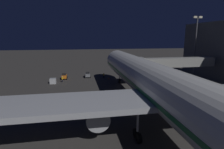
{
  "coord_description": "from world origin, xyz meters",
  "views": [
    {
      "loc": [
        11.18,
        33.42,
        13.02
      ],
      "look_at": [
        3.0,
        -11.34,
        3.5
      ],
      "focal_mm": 28.96,
      "sensor_mm": 36.0,
      "label": 1
    }
  ],
  "objects_px": {
    "jet_bridge": "(168,63)",
    "traffic_cone_nose_port": "(122,77)",
    "apron_floodlight_mast": "(195,43)",
    "baggage_tug_lead": "(64,77)",
    "traffic_cone_nose_starboard": "(109,78)",
    "baggage_container_near_belt": "(53,81)",
    "ground_crew_near_nose_gear": "(104,75)",
    "baggage_tug_spare": "(88,75)",
    "ground_crew_under_port_wing": "(62,79)",
    "airliner_at_gate": "(166,91)"
  },
  "relations": [
    {
      "from": "baggage_tug_spare",
      "to": "apron_floodlight_mast",
      "type": "bearing_deg",
      "value": 171.09
    },
    {
      "from": "traffic_cone_nose_port",
      "to": "baggage_container_near_belt",
      "type": "bearing_deg",
      "value": 7.86
    },
    {
      "from": "airliner_at_gate",
      "to": "baggage_tug_lead",
      "type": "distance_m",
      "value": 39.47
    },
    {
      "from": "jet_bridge",
      "to": "traffic_cone_nose_starboard",
      "type": "xyz_separation_m",
      "value": [
        14.91,
        -9.31,
        -5.82
      ]
    },
    {
      "from": "baggage_tug_spare",
      "to": "ground_crew_under_port_wing",
      "type": "distance_m",
      "value": 8.98
    },
    {
      "from": "jet_bridge",
      "to": "apron_floodlight_mast",
      "type": "relative_size",
      "value": 1.24
    },
    {
      "from": "baggage_container_near_belt",
      "to": "traffic_cone_nose_starboard",
      "type": "bearing_deg",
      "value": -170.08
    },
    {
      "from": "ground_crew_under_port_wing",
      "to": "traffic_cone_nose_starboard",
      "type": "relative_size",
      "value": 3.15
    },
    {
      "from": "baggage_container_near_belt",
      "to": "traffic_cone_nose_starboard",
      "type": "relative_size",
      "value": 3.09
    },
    {
      "from": "airliner_at_gate",
      "to": "traffic_cone_nose_port",
      "type": "relative_size",
      "value": 126.63
    },
    {
      "from": "baggage_container_near_belt",
      "to": "traffic_cone_nose_port",
      "type": "distance_m",
      "value": 21.11
    },
    {
      "from": "jet_bridge",
      "to": "baggage_tug_lead",
      "type": "relative_size",
      "value": 10.04
    },
    {
      "from": "airliner_at_gate",
      "to": "baggage_tug_spare",
      "type": "distance_m",
      "value": 38.12
    },
    {
      "from": "apron_floodlight_mast",
      "to": "baggage_tug_spare",
      "type": "relative_size",
      "value": 7.5
    },
    {
      "from": "baggage_tug_spare",
      "to": "ground_crew_near_nose_gear",
      "type": "xyz_separation_m",
      "value": [
        -5.06,
        1.83,
        0.13
      ]
    },
    {
      "from": "traffic_cone_nose_port",
      "to": "traffic_cone_nose_starboard",
      "type": "relative_size",
      "value": 1.0
    },
    {
      "from": "ground_crew_near_nose_gear",
      "to": "traffic_cone_nose_starboard",
      "type": "xyz_separation_m",
      "value": [
        -1.41,
        1.43,
        -0.64
      ]
    },
    {
      "from": "ground_crew_near_nose_gear",
      "to": "traffic_cone_nose_starboard",
      "type": "bearing_deg",
      "value": 134.68
    },
    {
      "from": "airliner_at_gate",
      "to": "ground_crew_under_port_wing",
      "type": "distance_m",
      "value": 36.19
    },
    {
      "from": "baggage_tug_spare",
      "to": "baggage_container_near_belt",
      "type": "distance_m",
      "value": 11.76
    },
    {
      "from": "airliner_at_gate",
      "to": "ground_crew_near_nose_gear",
      "type": "relative_size",
      "value": 41.78
    },
    {
      "from": "ground_crew_under_port_wing",
      "to": "ground_crew_near_nose_gear",
      "type": "bearing_deg",
      "value": -166.72
    },
    {
      "from": "traffic_cone_nose_port",
      "to": "apron_floodlight_mast",
      "type": "bearing_deg",
      "value": 174.84
    },
    {
      "from": "baggage_tug_lead",
      "to": "baggage_container_near_belt",
      "type": "height_order",
      "value": "baggage_tug_lead"
    },
    {
      "from": "baggage_tug_lead",
      "to": "ground_crew_near_nose_gear",
      "type": "height_order",
      "value": "baggage_tug_lead"
    },
    {
      "from": "baggage_tug_spare",
      "to": "traffic_cone_nose_port",
      "type": "relative_size",
      "value": 4.68
    },
    {
      "from": "jet_bridge",
      "to": "traffic_cone_nose_port",
      "type": "relative_size",
      "value": 43.45
    },
    {
      "from": "jet_bridge",
      "to": "apron_floodlight_mast",
      "type": "height_order",
      "value": "apron_floodlight_mast"
    },
    {
      "from": "baggage_tug_spare",
      "to": "traffic_cone_nose_port",
      "type": "bearing_deg",
      "value": 163.34
    },
    {
      "from": "baggage_tug_lead",
      "to": "traffic_cone_nose_port",
      "type": "xyz_separation_m",
      "value": [
        -18.19,
        2.21,
        -0.5
      ]
    },
    {
      "from": "airliner_at_gate",
      "to": "ground_crew_under_port_wing",
      "type": "xyz_separation_m",
      "value": [
        16.25,
        -31.94,
        -5.05
      ]
    },
    {
      "from": "baggage_container_near_belt",
      "to": "ground_crew_under_port_wing",
      "type": "xyz_separation_m",
      "value": [
        -2.45,
        -1.33,
        0.21
      ]
    },
    {
      "from": "airliner_at_gate",
      "to": "apron_floodlight_mast",
      "type": "relative_size",
      "value": 3.61
    },
    {
      "from": "jet_bridge",
      "to": "baggage_container_near_belt",
      "type": "distance_m",
      "value": 32.51
    },
    {
      "from": "baggage_container_near_belt",
      "to": "ground_crew_under_port_wing",
      "type": "bearing_deg",
      "value": -151.56
    },
    {
      "from": "jet_bridge",
      "to": "traffic_cone_nose_port",
      "type": "xyz_separation_m",
      "value": [
        10.51,
        -9.31,
        -5.82
      ]
    },
    {
      "from": "baggage_tug_spare",
      "to": "baggage_tug_lead",
      "type": "bearing_deg",
      "value": 8.15
    },
    {
      "from": "jet_bridge",
      "to": "baggage_tug_lead",
      "type": "height_order",
      "value": "jet_bridge"
    },
    {
      "from": "jet_bridge",
      "to": "baggage_tug_spare",
      "type": "distance_m",
      "value": 25.37
    },
    {
      "from": "airliner_at_gate",
      "to": "ground_crew_under_port_wing",
      "type": "relative_size",
      "value": 40.19
    },
    {
      "from": "jet_bridge",
      "to": "baggage_container_near_belt",
      "type": "height_order",
      "value": "jet_bridge"
    },
    {
      "from": "baggage_container_near_belt",
      "to": "jet_bridge",
      "type": "bearing_deg",
      "value": 168.44
    },
    {
      "from": "ground_crew_near_nose_gear",
      "to": "traffic_cone_nose_starboard",
      "type": "relative_size",
      "value": 3.03
    },
    {
      "from": "ground_crew_under_port_wing",
      "to": "traffic_cone_nose_starboard",
      "type": "distance_m",
      "value": 14.15
    },
    {
      "from": "apron_floodlight_mast",
      "to": "ground_crew_near_nose_gear",
      "type": "distance_m",
      "value": 31.05
    },
    {
      "from": "ground_crew_near_nose_gear",
      "to": "traffic_cone_nose_starboard",
      "type": "distance_m",
      "value": 2.11
    },
    {
      "from": "jet_bridge",
      "to": "ground_crew_near_nose_gear",
      "type": "relative_size",
      "value": 14.33
    },
    {
      "from": "jet_bridge",
      "to": "traffic_cone_nose_port",
      "type": "distance_m",
      "value": 15.2
    },
    {
      "from": "jet_bridge",
      "to": "baggage_container_near_belt",
      "type": "xyz_separation_m",
      "value": [
        31.42,
        -6.42,
        -5.35
      ]
    },
    {
      "from": "apron_floodlight_mast",
      "to": "baggage_tug_lead",
      "type": "height_order",
      "value": "apron_floodlight_mast"
    }
  ]
}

